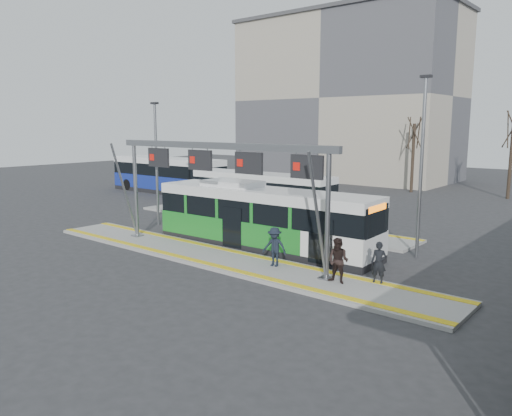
{
  "coord_description": "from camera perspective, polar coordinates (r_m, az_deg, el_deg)",
  "views": [
    {
      "loc": [
        15.43,
        -16.01,
        6.12
      ],
      "look_at": [
        -0.33,
        3.0,
        2.01
      ],
      "focal_mm": 35.0,
      "sensor_mm": 36.0,
      "label": 1
    }
  ],
  "objects": [
    {
      "name": "hero_bus",
      "position": [
        24.87,
        0.79,
        -1.22
      ],
      "size": [
        12.09,
        3.04,
        3.3
      ],
      "rotation": [
        0.0,
        0.0,
        0.04
      ],
      "color": "black",
      "rests_on": "ground"
    },
    {
      "name": "tree_left",
      "position": [
        47.84,
        17.62,
        8.14
      ],
      "size": [
        1.4,
        1.4,
        7.1
      ],
      "color": "#382B21",
      "rests_on": "ground"
    },
    {
      "name": "lamp_west",
      "position": [
        31.08,
        -11.31,
        5.32
      ],
      "size": [
        0.5,
        0.25,
        7.47
      ],
      "color": "slate",
      "rests_on": "ground"
    },
    {
      "name": "bg_bus_green",
      "position": [
        35.35,
        0.56,
        1.73
      ],
      "size": [
        11.16,
        2.68,
        2.77
      ],
      "rotation": [
        0.0,
        0.0,
        0.03
      ],
      "color": "black",
      "rests_on": "ground"
    },
    {
      "name": "bg_bus_blue",
      "position": [
        46.34,
        -10.09,
        3.68
      ],
      "size": [
        12.29,
        2.96,
        3.19
      ],
      "rotation": [
        0.0,
        0.0,
        0.02
      ],
      "color": "black",
      "rests_on": "ground"
    },
    {
      "name": "tactile_second",
      "position": [
        32.34,
        1.95,
        -1.17
      ],
      "size": [
        20.0,
        0.35,
        0.02
      ],
      "color": "yellow",
      "rests_on": "platform_second"
    },
    {
      "name": "tactile_main",
      "position": [
        23.02,
        -4.16,
        -5.57
      ],
      "size": [
        22.0,
        2.65,
        0.02
      ],
      "color": "yellow",
      "rests_on": "platform_main"
    },
    {
      "name": "apartment_block",
      "position": [
        59.84,
        10.39,
        12.27
      ],
      "size": [
        24.5,
        12.5,
        18.4
      ],
      "color": "#A19786",
      "rests_on": "ground"
    },
    {
      "name": "passenger_b",
      "position": [
        19.32,
        9.38,
        -5.97
      ],
      "size": [
        0.89,
        0.72,
        1.75
      ],
      "primitive_type": "imported",
      "rotation": [
        0.0,
        0.0,
        0.07
      ],
      "color": "black",
      "rests_on": "platform_main"
    },
    {
      "name": "platform_second",
      "position": [
        31.47,
        0.67,
        -1.62
      ],
      "size": [
        20.0,
        3.0,
        0.15
      ],
      "primitive_type": "cube",
      "color": "gray",
      "rests_on": "ground"
    },
    {
      "name": "ground",
      "position": [
        23.06,
        -4.15,
        -5.95
      ],
      "size": [
        120.0,
        120.0,
        0.0
      ],
      "primitive_type": "plane",
      "color": "#2D2D30",
      "rests_on": "ground"
    },
    {
      "name": "tree_far",
      "position": [
        58.27,
        4.46,
        9.33
      ],
      "size": [
        1.4,
        1.4,
        7.94
      ],
      "color": "#382B21",
      "rests_on": "ground"
    },
    {
      "name": "gantry",
      "position": [
        22.73,
        -4.47,
        4.84
      ],
      "size": [
        13.0,
        1.68,
        5.2
      ],
      "color": "slate",
      "rests_on": "platform_main"
    },
    {
      "name": "lamp_east",
      "position": [
        23.88,
        18.38,
        4.84
      ],
      "size": [
        0.5,
        0.25,
        8.3
      ],
      "color": "slate",
      "rests_on": "ground"
    },
    {
      "name": "passenger_c",
      "position": [
        21.33,
        2.13,
        -4.46
      ],
      "size": [
        1.21,
        0.86,
        1.69
      ],
      "primitive_type": "imported",
      "rotation": [
        0.0,
        0.0,
        0.24
      ],
      "color": "black",
      "rests_on": "platform_main"
    },
    {
      "name": "passenger_a",
      "position": [
        19.63,
        13.85,
        -6.08
      ],
      "size": [
        0.65,
        0.5,
        1.61
      ],
      "primitive_type": "imported",
      "rotation": [
        0.0,
        0.0,
        0.2
      ],
      "color": "black",
      "rests_on": "platform_main"
    },
    {
      "name": "platform_main",
      "position": [
        23.04,
        -4.15,
        -5.78
      ],
      "size": [
        22.0,
        3.0,
        0.15
      ],
      "primitive_type": "cube",
      "color": "gray",
      "rests_on": "ground"
    }
  ]
}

